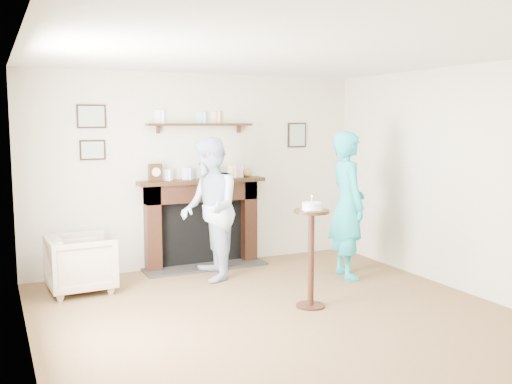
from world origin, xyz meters
TOP-DOWN VIEW (x-y plane):
  - ground at (0.00, 0.00)m, footprint 5.00×5.00m
  - room_shell at (-0.00, 0.69)m, footprint 4.54×5.02m
  - armchair at (-1.61, 1.90)m, footprint 0.74×0.72m
  - man at (-0.14, 1.77)m, footprint 0.78×0.93m
  - woman at (1.41, 1.15)m, footprint 0.55×0.72m
  - pedestal_table at (0.43, 0.35)m, footprint 0.36×0.36m

SIDE VIEW (x-z plane):
  - ground at x=0.00m, z-range 0.00..0.00m
  - armchair at x=-1.61m, z-range -0.32..0.32m
  - man at x=-0.14m, z-range -0.86..0.86m
  - woman at x=1.41m, z-range -0.89..0.89m
  - pedestal_table at x=0.43m, z-range 0.13..1.29m
  - room_shell at x=0.00m, z-range 0.36..2.88m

